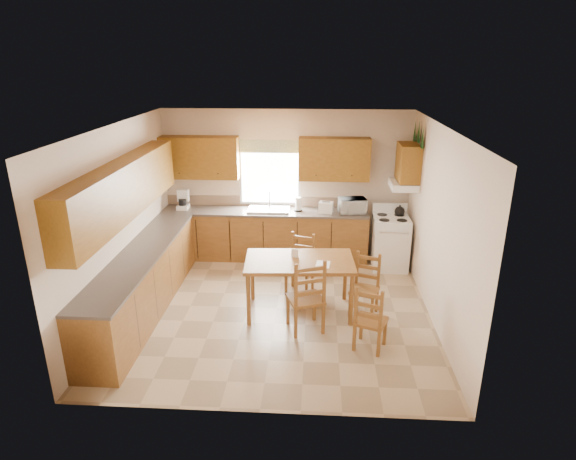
# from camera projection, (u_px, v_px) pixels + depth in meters

# --- Properties ---
(floor) EXTENTS (4.50, 4.50, 0.00)m
(floor) POSITION_uv_depth(u_px,v_px,m) (277.00, 308.00, 7.23)
(floor) COLOR tan
(floor) RESTS_ON ground
(ceiling) EXTENTS (4.50, 4.50, 0.00)m
(ceiling) POSITION_uv_depth(u_px,v_px,m) (275.00, 127.00, 6.31)
(ceiling) COLOR brown
(ceiling) RESTS_ON floor
(wall_left) EXTENTS (4.50, 4.50, 0.00)m
(wall_left) POSITION_uv_depth(u_px,v_px,m) (120.00, 221.00, 6.90)
(wall_left) COLOR beige
(wall_left) RESTS_ON floor
(wall_right) EXTENTS (4.50, 4.50, 0.00)m
(wall_right) POSITION_uv_depth(u_px,v_px,m) (438.00, 227.00, 6.65)
(wall_right) COLOR beige
(wall_right) RESTS_ON floor
(wall_back) EXTENTS (4.50, 4.50, 0.00)m
(wall_back) POSITION_uv_depth(u_px,v_px,m) (286.00, 184.00, 8.88)
(wall_back) COLOR beige
(wall_back) RESTS_ON floor
(wall_front) EXTENTS (4.50, 4.50, 0.00)m
(wall_front) POSITION_uv_depth(u_px,v_px,m) (257.00, 300.00, 4.66)
(wall_front) COLOR beige
(wall_front) RESTS_ON floor
(lower_cab_back) EXTENTS (3.75, 0.60, 0.88)m
(lower_cab_back) POSITION_uv_depth(u_px,v_px,m) (265.00, 235.00, 8.93)
(lower_cab_back) COLOR brown
(lower_cab_back) RESTS_ON floor
(lower_cab_left) EXTENTS (0.60, 3.60, 0.88)m
(lower_cab_left) POSITION_uv_depth(u_px,v_px,m) (144.00, 283.00, 7.05)
(lower_cab_left) COLOR brown
(lower_cab_left) RESTS_ON floor
(counter_back) EXTENTS (3.75, 0.63, 0.04)m
(counter_back) POSITION_uv_depth(u_px,v_px,m) (265.00, 211.00, 8.78)
(counter_back) COLOR #514741
(counter_back) RESTS_ON lower_cab_back
(counter_left) EXTENTS (0.63, 3.60, 0.04)m
(counter_left) POSITION_uv_depth(u_px,v_px,m) (140.00, 254.00, 6.90)
(counter_left) COLOR #514741
(counter_left) RESTS_ON lower_cab_left
(backsplash) EXTENTS (3.75, 0.01, 0.18)m
(backsplash) POSITION_uv_depth(u_px,v_px,m) (266.00, 201.00, 9.01)
(backsplash) COLOR #896E58
(backsplash) RESTS_ON counter_back
(upper_cab_back_left) EXTENTS (1.41, 0.33, 0.75)m
(upper_cab_back_left) POSITION_uv_depth(u_px,v_px,m) (200.00, 157.00, 8.64)
(upper_cab_back_left) COLOR brown
(upper_cab_back_left) RESTS_ON wall_back
(upper_cab_back_right) EXTENTS (1.25, 0.33, 0.75)m
(upper_cab_back_right) POSITION_uv_depth(u_px,v_px,m) (334.00, 159.00, 8.51)
(upper_cab_back_right) COLOR brown
(upper_cab_back_right) RESTS_ON wall_back
(upper_cab_left) EXTENTS (0.33, 3.60, 0.75)m
(upper_cab_left) POSITION_uv_depth(u_px,v_px,m) (123.00, 190.00, 6.58)
(upper_cab_left) COLOR brown
(upper_cab_left) RESTS_ON wall_left
(upper_cab_stove) EXTENTS (0.33, 0.62, 0.62)m
(upper_cab_stove) POSITION_uv_depth(u_px,v_px,m) (408.00, 163.00, 8.02)
(upper_cab_stove) COLOR brown
(upper_cab_stove) RESTS_ON wall_right
(range_hood) EXTENTS (0.44, 0.62, 0.12)m
(range_hood) POSITION_uv_depth(u_px,v_px,m) (403.00, 185.00, 8.15)
(range_hood) COLOR white
(range_hood) RESTS_ON wall_right
(window_frame) EXTENTS (1.13, 0.02, 1.18)m
(window_frame) POSITION_uv_depth(u_px,v_px,m) (270.00, 173.00, 8.80)
(window_frame) COLOR white
(window_frame) RESTS_ON wall_back
(window_pane) EXTENTS (1.05, 0.01, 1.10)m
(window_pane) POSITION_uv_depth(u_px,v_px,m) (270.00, 173.00, 8.80)
(window_pane) COLOR white
(window_pane) RESTS_ON wall_back
(window_valance) EXTENTS (1.19, 0.01, 0.24)m
(window_valance) POSITION_uv_depth(u_px,v_px,m) (269.00, 146.00, 8.61)
(window_valance) COLOR #5B7847
(window_valance) RESTS_ON wall_back
(sink_basin) EXTENTS (0.75, 0.45, 0.04)m
(sink_basin) POSITION_uv_depth(u_px,v_px,m) (269.00, 209.00, 8.76)
(sink_basin) COLOR silver
(sink_basin) RESTS_ON counter_back
(pine_decal_a) EXTENTS (0.22, 0.22, 0.36)m
(pine_decal_a) POSITION_uv_depth(u_px,v_px,m) (423.00, 137.00, 7.54)
(pine_decal_a) COLOR #143A15
(pine_decal_a) RESTS_ON wall_right
(pine_decal_b) EXTENTS (0.22, 0.22, 0.36)m
(pine_decal_b) POSITION_uv_depth(u_px,v_px,m) (419.00, 131.00, 7.83)
(pine_decal_b) COLOR #143A15
(pine_decal_b) RESTS_ON wall_right
(pine_decal_c) EXTENTS (0.22, 0.22, 0.36)m
(pine_decal_c) POSITION_uv_depth(u_px,v_px,m) (415.00, 131.00, 8.14)
(pine_decal_c) COLOR #143A15
(pine_decal_c) RESTS_ON wall_right
(stove) EXTENTS (0.62, 0.64, 0.91)m
(stove) POSITION_uv_depth(u_px,v_px,m) (390.00, 243.00, 8.51)
(stove) COLOR white
(stove) RESTS_ON floor
(coffeemaker) EXTENTS (0.23, 0.26, 0.30)m
(coffeemaker) POSITION_uv_depth(u_px,v_px,m) (183.00, 201.00, 8.81)
(coffeemaker) COLOR white
(coffeemaker) RESTS_ON counter_back
(paper_towel) EXTENTS (0.13, 0.13, 0.25)m
(paper_towel) POSITION_uv_depth(u_px,v_px,m) (298.00, 204.00, 8.70)
(paper_towel) COLOR white
(paper_towel) RESTS_ON counter_back
(toaster) EXTENTS (0.27, 0.20, 0.20)m
(toaster) POSITION_uv_depth(u_px,v_px,m) (326.00, 208.00, 8.60)
(toaster) COLOR white
(toaster) RESTS_ON counter_back
(microwave) EXTENTS (0.49, 0.39, 0.26)m
(microwave) POSITION_uv_depth(u_px,v_px,m) (352.00, 206.00, 8.60)
(microwave) COLOR white
(microwave) RESTS_ON counter_back
(dining_table) EXTENTS (1.60, 0.97, 0.83)m
(dining_table) POSITION_uv_depth(u_px,v_px,m) (299.00, 286.00, 7.01)
(dining_table) COLOR brown
(dining_table) RESTS_ON floor
(chair_near_left) EXTENTS (0.57, 0.56, 1.07)m
(chair_near_left) POSITION_uv_depth(u_px,v_px,m) (306.00, 294.00, 6.51)
(chair_near_left) COLOR brown
(chair_near_left) RESTS_ON floor
(chair_near_right) EXTENTS (0.49, 0.48, 0.90)m
(chair_near_right) POSITION_uv_depth(u_px,v_px,m) (371.00, 317.00, 6.12)
(chair_near_right) COLOR brown
(chair_near_right) RESTS_ON floor
(chair_far_left) EXTENTS (0.49, 0.48, 0.95)m
(chair_far_left) POSITION_uv_depth(u_px,v_px,m) (300.00, 265.00, 7.57)
(chair_far_left) COLOR brown
(chair_far_left) RESTS_ON floor
(chair_far_right) EXTENTS (0.48, 0.47, 0.91)m
(chair_far_right) POSITION_uv_depth(u_px,v_px,m) (365.00, 286.00, 6.92)
(chair_far_right) COLOR brown
(chair_far_right) RESTS_ON floor
(table_paper) EXTENTS (0.22, 0.28, 0.00)m
(table_paper) POSITION_uv_depth(u_px,v_px,m) (323.00, 264.00, 6.73)
(table_paper) COLOR white
(table_paper) RESTS_ON dining_table
(table_card) EXTENTS (0.10, 0.04, 0.13)m
(table_card) POSITION_uv_depth(u_px,v_px,m) (295.00, 253.00, 6.94)
(table_card) COLOR white
(table_card) RESTS_ON dining_table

